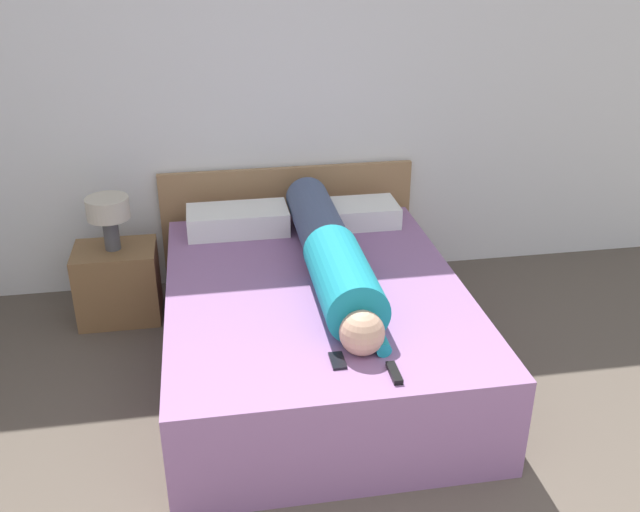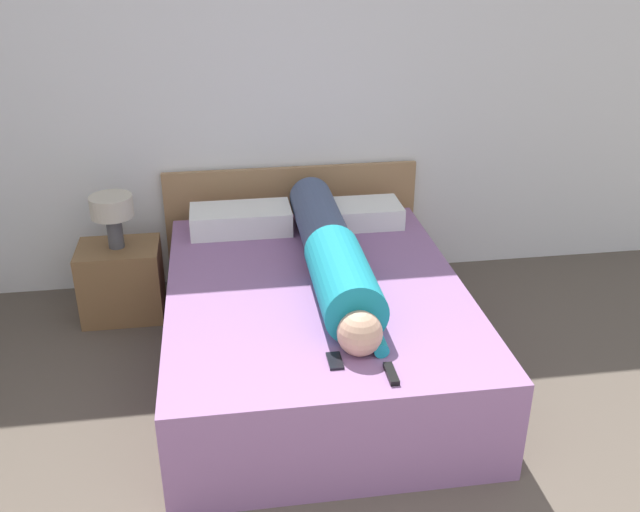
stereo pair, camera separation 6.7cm
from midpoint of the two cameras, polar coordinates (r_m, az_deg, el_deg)
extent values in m
cube|color=white|center=(4.69, -1.38, 13.09)|extent=(5.81, 0.06, 2.60)
cube|color=#936699|center=(3.95, 0.16, -5.77)|extent=(1.58, 2.04, 0.53)
cube|color=#A37A51|center=(4.89, -1.86, 2.60)|extent=(1.70, 0.04, 0.81)
cube|color=brown|center=(4.65, -15.19, -1.94)|extent=(0.50, 0.38, 0.47)
cylinder|color=#4C4C51|center=(4.51, -15.68, 1.88)|extent=(0.09, 0.09, 0.20)
cylinder|color=beige|center=(4.45, -15.93, 3.85)|extent=(0.26, 0.26, 0.13)
sphere|color=tan|center=(3.21, 3.80, -6.20)|extent=(0.21, 0.21, 0.21)
cylinder|color=teal|center=(3.55, 2.41, -1.99)|extent=(0.30, 0.72, 0.30)
cylinder|color=#47567A|center=(4.26, 0.44, 2.72)|extent=(0.27, 0.86, 0.27)
cylinder|color=teal|center=(3.31, 5.13, -6.63)|extent=(0.07, 0.22, 0.07)
cube|color=white|center=(4.48, -5.93, 2.92)|extent=(0.62, 0.31, 0.15)
cube|color=white|center=(4.56, 3.18, 3.36)|extent=(0.59, 0.31, 0.13)
cube|color=black|center=(3.12, 6.34, -9.35)|extent=(0.04, 0.15, 0.02)
cube|color=black|center=(3.20, 1.80, -8.38)|extent=(0.06, 0.13, 0.01)
camera|label=1|loc=(0.03, -89.47, 0.26)|focal=40.00mm
camera|label=2|loc=(0.03, 90.53, -0.26)|focal=40.00mm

